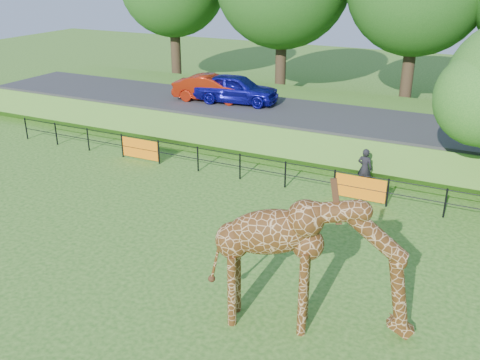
{
  "coord_description": "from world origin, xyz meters",
  "views": [
    {
      "loc": [
        7.08,
        -10.31,
        8.41
      ],
      "look_at": [
        0.2,
        3.57,
        2.0
      ],
      "focal_mm": 40.0,
      "sensor_mm": 36.0,
      "label": 1
    }
  ],
  "objects": [
    {
      "name": "car_blue",
      "position": [
        -5.33,
        14.28,
        2.17
      ],
      "size": [
        4.6,
        2.27,
        1.51
      ],
      "primitive_type": "imported",
      "rotation": [
        0.0,
        0.0,
        1.68
      ],
      "color": "#1614AA",
      "rests_on": "road"
    },
    {
      "name": "embankment",
      "position": [
        0.0,
        15.5,
        0.65
      ],
      "size": [
        40.0,
        9.0,
        1.3
      ],
      "primitive_type": "cube",
      "color": "#296318",
      "rests_on": "ground"
    },
    {
      "name": "giraffe",
      "position": [
        3.78,
        0.16,
        1.77
      ],
      "size": [
        5.02,
        2.16,
        3.54
      ],
      "primitive_type": null,
      "rotation": [
        0.0,
        0.0,
        0.26
      ],
      "color": "#4F2C10",
      "rests_on": "ground"
    },
    {
      "name": "ground",
      "position": [
        0.0,
        0.0,
        0.0
      ],
      "size": [
        90.0,
        90.0,
        0.0
      ],
      "primitive_type": "plane",
      "color": "#296318",
      "rests_on": "ground"
    },
    {
      "name": "road",
      "position": [
        0.0,
        14.0,
        1.36
      ],
      "size": [
        40.0,
        5.0,
        0.12
      ],
      "primitive_type": "cube",
      "color": "#2B2B2D",
      "rests_on": "embankment"
    },
    {
      "name": "perimeter_fence",
      "position": [
        0.0,
        8.0,
        0.55
      ],
      "size": [
        28.07,
        0.1,
        1.1
      ],
      "primitive_type": null,
      "color": "black",
      "rests_on": "ground"
    },
    {
      "name": "visitor",
      "position": [
        2.77,
        9.44,
        0.8
      ],
      "size": [
        0.63,
        0.46,
        1.61
      ],
      "primitive_type": "imported",
      "rotation": [
        0.0,
        0.0,
        3.01
      ],
      "color": "black",
      "rests_on": "ground"
    },
    {
      "name": "car_red",
      "position": [
        -6.67,
        14.09,
        2.1
      ],
      "size": [
        4.26,
        1.94,
        1.35
      ],
      "primitive_type": "imported",
      "rotation": [
        0.0,
        0.0,
        1.7
      ],
      "color": "#A8210C",
      "rests_on": "road"
    }
  ]
}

